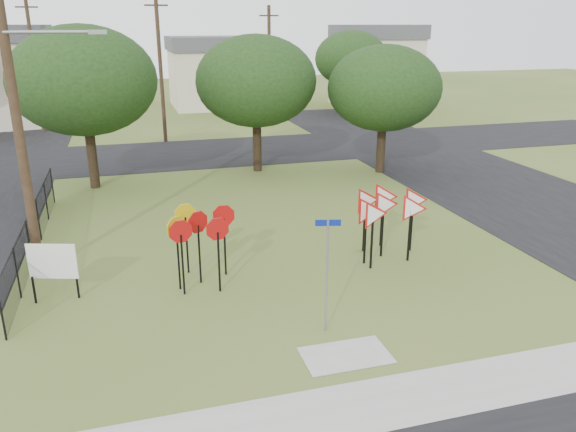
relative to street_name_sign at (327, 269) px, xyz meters
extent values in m
plane|color=#465A21|center=(0.07, 1.21, -1.68)|extent=(140.00, 140.00, 0.00)
cube|color=#9A9891|center=(0.07, -2.99, -1.67)|extent=(30.00, 1.60, 0.02)
cube|color=black|center=(12.07, 11.21, -1.67)|extent=(8.00, 50.00, 0.02)
cube|color=black|center=(0.07, 21.21, -1.67)|extent=(60.00, 8.00, 0.02)
cube|color=#9A9891|center=(0.07, -1.19, -1.67)|extent=(2.00, 1.20, 0.02)
cylinder|color=gray|center=(0.00, 0.00, -0.22)|extent=(0.06, 0.06, 2.92)
cube|color=navy|center=(0.00, 0.00, 1.16)|extent=(0.59, 0.16, 0.16)
cube|color=black|center=(-2.59, 3.61, -0.78)|extent=(0.05, 0.05, 1.79)
cube|color=black|center=(-1.79, 3.97, -0.78)|extent=(0.05, 0.05, 1.79)
cube|color=black|center=(-2.14, 2.90, -0.78)|extent=(0.05, 0.05, 1.79)
cube|color=black|center=(-3.22, 3.35, -0.78)|extent=(0.05, 0.05, 1.79)
cube|color=black|center=(-2.86, 4.42, -0.78)|extent=(0.05, 0.05, 1.79)
cube|color=black|center=(-3.14, 2.98, -0.78)|extent=(0.05, 0.05, 1.79)
cube|color=black|center=(2.58, 3.58, -0.82)|extent=(0.06, 0.06, 1.72)
cube|color=black|center=(3.35, 3.96, -0.82)|extent=(0.06, 0.06, 1.72)
cube|color=black|center=(4.02, 3.39, -0.82)|extent=(0.06, 0.06, 1.72)
cube|color=black|center=(2.97, 4.54, -0.82)|extent=(0.06, 0.06, 1.72)
cube|color=black|center=(3.73, 4.82, -0.82)|extent=(0.06, 0.06, 1.72)
cube|color=black|center=(4.49, 4.15, -0.82)|extent=(0.06, 0.06, 1.72)
cube|color=black|center=(2.62, 3.17, -0.82)|extent=(0.06, 0.06, 1.72)
cube|color=black|center=(-7.09, 3.57, -1.29)|extent=(0.06, 0.06, 0.78)
cube|color=black|center=(-5.99, 3.57, -1.29)|extent=(0.06, 0.06, 0.78)
cube|color=white|center=(-6.54, 3.57, -0.51)|extent=(1.28, 0.43, 1.00)
cylinder|color=#412E1E|center=(-7.23, 5.71, 3.32)|extent=(0.28, 0.28, 10.00)
cylinder|color=gray|center=(-6.03, 5.61, 5.32)|extent=(2.40, 0.10, 0.10)
cube|color=gray|center=(-4.83, 5.61, 5.32)|extent=(0.50, 0.18, 0.12)
cylinder|color=#412E1E|center=(-1.93, 25.21, 2.82)|extent=(0.24, 0.24, 9.00)
cube|color=#412E1E|center=(-1.93, 25.21, 6.62)|extent=(1.40, 0.10, 0.10)
cylinder|color=#412E1E|center=(6.07, 29.21, 2.57)|extent=(0.24, 0.24, 8.50)
cube|color=#412E1E|center=(6.07, 29.21, 6.12)|extent=(1.40, 0.10, 0.10)
cylinder|color=#412E1E|center=(-9.93, 31.21, 2.82)|extent=(0.24, 0.24, 9.00)
cube|color=#412E1E|center=(-9.93, 31.21, 6.62)|extent=(1.40, 0.10, 0.10)
cylinder|color=black|center=(-7.53, 1.71, -0.93)|extent=(0.05, 0.05, 1.50)
cylinder|color=black|center=(-7.53, 4.01, -0.93)|extent=(0.05, 0.05, 1.50)
cylinder|color=black|center=(-7.53, 6.31, -0.93)|extent=(0.05, 0.05, 1.50)
cylinder|color=black|center=(-7.53, 8.61, -0.93)|extent=(0.05, 0.05, 1.50)
cylinder|color=black|center=(-7.53, 10.91, -0.93)|extent=(0.05, 0.05, 1.50)
cylinder|color=black|center=(-7.53, 13.21, -0.93)|extent=(0.05, 0.05, 1.50)
cube|color=black|center=(-7.53, 7.46, -0.22)|extent=(0.03, 11.50, 0.03)
cube|color=black|center=(-7.53, 7.46, -0.93)|extent=(0.03, 11.50, 0.03)
cube|color=black|center=(-7.53, 7.46, -0.93)|extent=(0.01, 11.50, 1.50)
cube|color=beige|center=(4.07, 41.21, 0.82)|extent=(8.00, 8.00, 5.00)
cube|color=#4C4D52|center=(4.07, 41.21, 3.92)|extent=(8.40, 8.40, 1.20)
cube|color=beige|center=(18.07, 37.21, 1.32)|extent=(7.91, 7.91, 6.00)
cube|color=#4C4D52|center=(18.07, 37.21, 4.92)|extent=(8.30, 8.30, 1.20)
cylinder|color=black|center=(-5.93, 15.21, -0.37)|extent=(0.44, 0.44, 2.62)
ellipsoid|color=black|center=(-5.93, 15.21, 3.19)|extent=(6.40, 6.40, 4.80)
cylinder|color=black|center=(2.07, 16.21, -0.45)|extent=(0.44, 0.44, 2.45)
ellipsoid|color=black|center=(2.07, 16.21, 2.87)|extent=(6.00, 6.00, 4.50)
cylinder|color=black|center=(8.07, 14.21, -0.54)|extent=(0.44, 0.44, 2.27)
ellipsoid|color=black|center=(8.07, 14.21, 2.56)|extent=(5.60, 5.60, 4.20)
cylinder|color=black|center=(14.07, 33.21, -0.45)|extent=(0.44, 0.44, 2.45)
ellipsoid|color=black|center=(14.07, 33.21, 2.87)|extent=(6.00, 6.00, 4.50)
camera|label=1|loc=(-4.29, -11.51, 5.51)|focal=35.00mm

